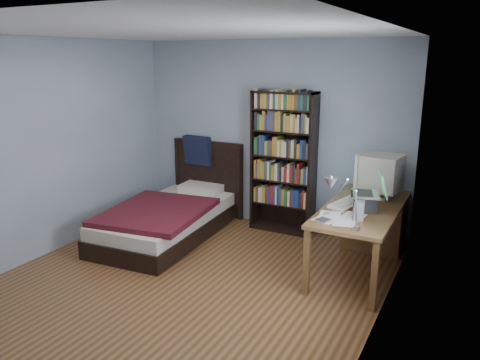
% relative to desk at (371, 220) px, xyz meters
% --- Properties ---
extents(room, '(4.20, 4.24, 2.50)m').
position_rel_desk_xyz_m(room, '(-1.48, -1.68, 0.83)').
color(room, '#523418').
rests_on(room, ground).
extents(desk, '(0.75, 1.71, 0.73)m').
position_rel_desk_xyz_m(desk, '(0.00, 0.00, 0.00)').
color(desk, brown).
rests_on(desk, floor).
extents(crt_monitor, '(0.48, 0.45, 0.50)m').
position_rel_desk_xyz_m(crt_monitor, '(0.06, -0.06, 0.59)').
color(crt_monitor, '#BEB59E').
rests_on(crt_monitor, desk).
extents(laptop, '(0.43, 0.41, 0.42)m').
position_rel_desk_xyz_m(laptop, '(0.06, -0.57, 0.43)').
color(laptop, '#2D2D30').
rests_on(laptop, desk).
extents(desk_lamp, '(0.23, 0.50, 0.59)m').
position_rel_desk_xyz_m(desk_lamp, '(0.00, -1.58, 0.79)').
color(desk_lamp, '#99999E').
rests_on(desk_lamp, desk).
extents(keyboard, '(0.32, 0.55, 0.05)m').
position_rel_desk_xyz_m(keyboard, '(-0.16, -0.51, 0.33)').
color(keyboard, beige).
rests_on(keyboard, desk).
extents(speaker, '(0.11, 0.11, 0.19)m').
position_rel_desk_xyz_m(speaker, '(0.06, -0.93, 0.41)').
color(speaker, gray).
rests_on(speaker, desk).
extents(soda_can, '(0.07, 0.07, 0.12)m').
position_rel_desk_xyz_m(soda_can, '(-0.15, -0.29, 0.37)').
color(soda_can, black).
rests_on(soda_can, desk).
extents(mouse, '(0.06, 0.11, 0.04)m').
position_rel_desk_xyz_m(mouse, '(-0.01, -0.23, 0.33)').
color(mouse, silver).
rests_on(mouse, desk).
extents(phone_silver, '(0.10, 0.12, 0.02)m').
position_rel_desk_xyz_m(phone_silver, '(-0.21, -0.77, 0.32)').
color(phone_silver, silver).
rests_on(phone_silver, desk).
extents(phone_grey, '(0.05, 0.09, 0.02)m').
position_rel_desk_xyz_m(phone_grey, '(-0.26, -0.91, 0.32)').
color(phone_grey, gray).
rests_on(phone_grey, desk).
extents(external_drive, '(0.15, 0.15, 0.02)m').
position_rel_desk_xyz_m(external_drive, '(-0.22, -1.14, 0.32)').
color(external_drive, gray).
rests_on(external_drive, desk).
extents(bookshelf, '(0.84, 0.30, 1.86)m').
position_rel_desk_xyz_m(bookshelf, '(-1.23, 0.26, 0.51)').
color(bookshelf, black).
rests_on(bookshelf, floor).
extents(bed, '(1.32, 2.23, 1.16)m').
position_rel_desk_xyz_m(bed, '(-2.47, -0.55, -0.17)').
color(bed, black).
rests_on(bed, floor).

